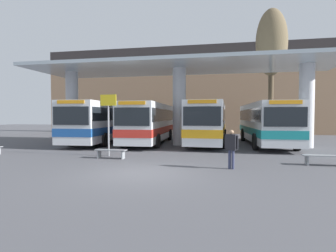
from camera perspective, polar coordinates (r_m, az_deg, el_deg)
ground_plane at (r=10.34m, az=-5.84°, el=-10.05°), size 100.00×100.00×0.00m
townhouse_backdrop at (r=33.35m, az=5.95°, el=9.37°), size 40.00×0.58×10.98m
station_canopy at (r=19.93m, az=2.47°, el=10.12°), size 22.69×6.68×6.00m
transit_bus_left_bay at (r=22.95m, az=-13.18°, el=1.16°), size 3.24×12.17×3.21m
transit_bus_center_bay at (r=21.05m, az=-3.93°, el=0.99°), size 2.99×10.40×3.13m
transit_bus_right_bay at (r=21.39m, az=8.85°, el=1.06°), size 2.97×11.58×3.18m
transit_bus_far_right_bay at (r=21.04m, az=20.43°, el=0.86°), size 3.06×10.49×3.10m
waiting_bench_near_pillar at (r=13.55m, az=30.97°, el=-5.94°), size 1.83×0.44×0.46m
waiting_bench_mid_platform at (r=13.85m, az=-12.32°, el=-5.53°), size 1.64×0.44×0.46m
info_sign_platform at (r=14.62m, az=-12.84°, el=2.84°), size 0.90×0.09×3.35m
pedestrian_waiting at (r=11.13m, az=13.64°, el=-4.07°), size 0.57×0.40×1.62m
poplar_tree_behind_left at (r=24.56m, az=21.61°, el=16.22°), size 2.56×2.56×11.18m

